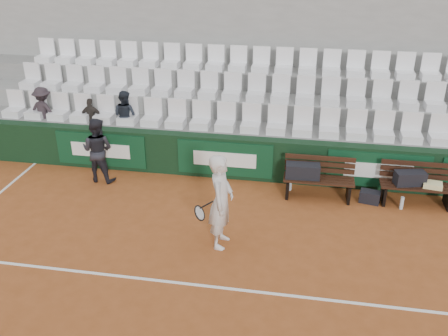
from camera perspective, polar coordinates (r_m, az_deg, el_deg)
ground at (r=8.46m, az=-3.08°, el=-13.23°), size 80.00×80.00×0.00m
court_baseline at (r=8.46m, az=-3.08°, el=-13.21°), size 18.00×0.06×0.01m
back_barrier at (r=11.53m, az=1.55°, el=1.19°), size 18.00×0.34×1.00m
grandstand_tier_front at (r=12.11m, az=1.67°, el=2.45°), size 18.00×0.95×1.00m
grandstand_tier_mid at (r=12.90m, az=2.30°, el=5.04°), size 18.00×0.95×1.45m
grandstand_tier_back at (r=13.71m, az=2.86°, el=7.32°), size 18.00×0.95×1.90m
grandstand_rear_wall at (r=13.96m, az=3.32°, el=13.00°), size 18.00×0.30×4.40m
seat_row_front at (r=11.65m, az=1.60°, el=5.79°), size 11.90×0.44×0.63m
seat_row_mid at (r=12.40m, az=2.28°, el=9.24°), size 11.90×0.44×0.63m
seat_row_back at (r=13.19m, az=2.89°, el=12.29°), size 11.90×0.44×0.63m
bench_left at (r=10.98m, az=10.69°, el=-2.26°), size 1.50×0.56×0.45m
bench_right at (r=11.28m, az=21.04°, el=-2.85°), size 1.50×0.56×0.45m
sports_bag_left at (r=10.81m, az=8.98°, el=-0.32°), size 0.74×0.34×0.31m
sports_bag_right at (r=11.10m, az=20.48°, el=-1.09°), size 0.67×0.42×0.29m
towel at (r=11.20m, az=22.74°, el=-1.79°), size 0.41×0.33×0.10m
sports_bag_ground at (r=11.10m, az=16.33°, el=-3.18°), size 0.47×0.34×0.25m
water_bottle_near at (r=11.22m, az=7.58°, el=-2.02°), size 0.06×0.06×0.22m
water_bottle_far at (r=11.04m, az=19.66°, el=-3.79°), size 0.08×0.08×0.28m
tennis_player at (r=8.92m, az=-0.34°, el=-3.86°), size 0.73×0.68×1.81m
ball_kid at (r=11.65m, az=-14.24°, el=2.00°), size 0.78×0.63×1.51m
spectator_a at (r=13.19m, az=-20.19°, el=7.99°), size 0.86×0.59×1.22m
spectator_b at (r=12.65m, az=-15.11°, el=7.45°), size 0.60×0.28×1.00m
spectator_c at (r=12.28m, az=-11.41°, el=7.88°), size 0.73×0.64×1.25m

